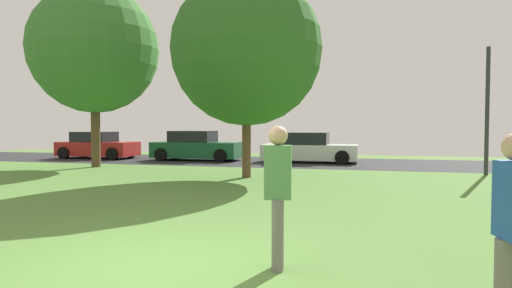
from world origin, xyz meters
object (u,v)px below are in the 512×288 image
object	(u,v)px
person_thrower	(278,190)
oak_tree_right	(94,50)
street_lamp_post	(487,111)
parked_car_green	(196,147)
parked_car_white	(309,149)
parked_car_red	(97,146)
oak_tree_left	(246,50)

from	to	relation	value
person_thrower	oak_tree_right	bearing A→B (deg)	124.33
street_lamp_post	parked_car_green	bearing A→B (deg)	163.74
street_lamp_post	parked_car_white	bearing A→B (deg)	150.45
person_thrower	parked_car_red	distance (m)	20.19
oak_tree_right	parked_car_white	world-z (taller)	oak_tree_right
parked_car_red	parked_car_green	bearing A→B (deg)	0.58
oak_tree_right	street_lamp_post	xyz separation A→B (m)	(15.20, 0.75, -2.68)
person_thrower	parked_car_red	xyz separation A→B (m)	(-13.08, 15.37, -0.31)
parked_car_green	street_lamp_post	world-z (taller)	street_lamp_post
parked_car_red	parked_car_green	world-z (taller)	parked_car_green
parked_car_red	parked_car_green	xyz separation A→B (m)	(5.67, 0.06, 0.03)
oak_tree_left	street_lamp_post	distance (m)	8.70
street_lamp_post	oak_tree_left	bearing A→B (deg)	-160.64
oak_tree_left	parked_car_green	distance (m)	8.61
oak_tree_left	parked_car_green	size ratio (longest dim) A/B	1.53
person_thrower	parked_car_white	xyz separation A→B (m)	(-1.75, 15.64, -0.32)
parked_car_green	parked_car_white	bearing A→B (deg)	2.18
person_thrower	parked_car_green	bearing A→B (deg)	107.39
oak_tree_left	oak_tree_right	xyz separation A→B (m)	(-7.21, 2.05, 0.68)
oak_tree_left	oak_tree_right	bearing A→B (deg)	164.11
oak_tree_right	parked_car_white	size ratio (longest dim) A/B	1.70
oak_tree_left	oak_tree_right	distance (m)	7.53
oak_tree_left	parked_car_red	world-z (taller)	oak_tree_left
oak_tree_left	parked_car_red	bearing A→B (deg)	147.81
person_thrower	street_lamp_post	size ratio (longest dim) A/B	0.39
parked_car_red	parked_car_white	world-z (taller)	parked_car_red
person_thrower	parked_car_red	world-z (taller)	person_thrower
oak_tree_left	parked_car_red	distance (m)	12.51
oak_tree_left	person_thrower	distance (m)	10.01
oak_tree_left	parked_car_white	xyz separation A→B (m)	(1.20, 6.65, -3.60)
parked_car_white	oak_tree_left	bearing A→B (deg)	-100.20
oak_tree_left	oak_tree_right	size ratio (longest dim) A/B	0.89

